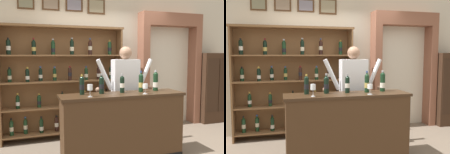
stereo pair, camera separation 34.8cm
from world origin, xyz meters
The scene contains 13 objects.
back_wall centered at (0.00, 1.58, 1.65)m, with size 12.00×0.19×3.30m.
wine_shelf centered at (-0.87, 1.27, 1.10)m, with size 2.26×0.33×2.09m.
archway_doorway centered at (1.48, 1.46, 1.39)m, with size 1.45×0.45×2.46m.
side_cabinet centered at (2.58, 1.28, 0.80)m, with size 0.71×0.44×1.60m.
tasting_counter centered at (-0.18, 0.00, 0.50)m, with size 1.86×0.48×1.00m.
shopkeeper centered at (0.07, 0.51, 1.06)m, with size 1.04×0.22×1.71m.
tasting_bottle_bianco centered at (-0.77, 0.10, 1.14)m, with size 0.07×0.07×0.29m.
tasting_bottle_riserva centered at (-0.48, 0.09, 1.13)m, with size 0.07×0.07×0.30m.
tasting_bottle_super_tuscan centered at (-0.16, 0.07, 1.13)m, with size 0.07×0.07×0.29m.
tasting_bottle_chianti centered at (0.14, 0.06, 1.14)m, with size 0.07×0.07×0.33m.
tasting_bottle_rosso centered at (0.42, 0.10, 1.15)m, with size 0.08×0.08×0.33m.
wine_glass_center centered at (-0.71, -0.12, 1.12)m, with size 0.07×0.07×0.17m.
wine_glass_right centered at (0.12, -0.14, 1.11)m, with size 0.08×0.08×0.15m.
Camera 2 is at (-1.16, -3.42, 1.58)m, focal length 39.18 mm.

